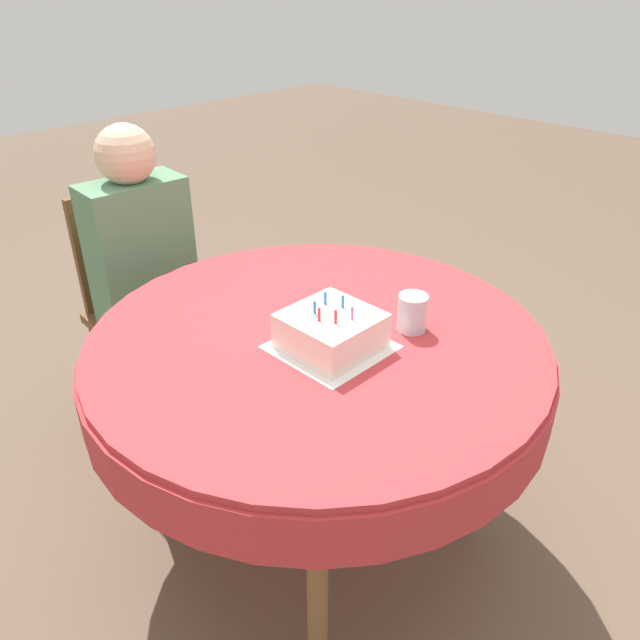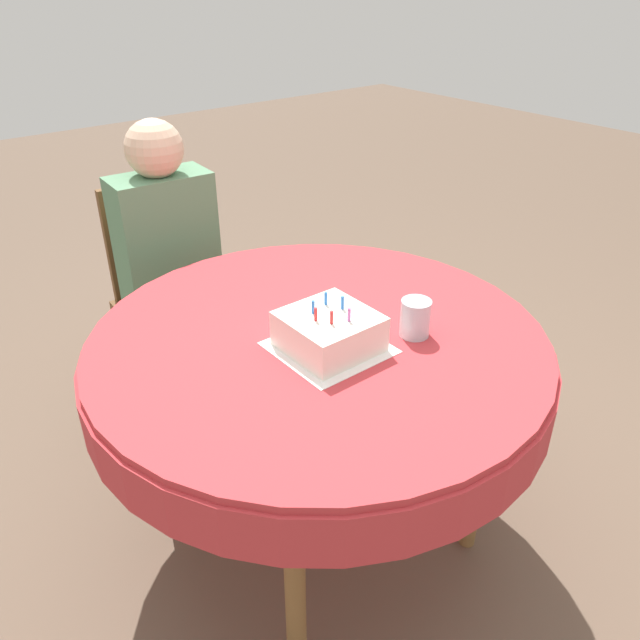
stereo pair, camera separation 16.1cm
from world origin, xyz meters
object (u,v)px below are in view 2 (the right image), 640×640
Objects in this scene: chair at (168,292)px; person at (171,250)px; drinking_glass at (415,318)px; birthday_cake at (329,331)px.

person is (-0.01, -0.09, 0.21)m from chair.
drinking_glass is (0.19, -1.12, 0.31)m from chair.
birthday_cake reaches higher than drinking_glass.
drinking_glass is at bearing -22.55° from birthday_cake.
chair is 1.18m from drinking_glass.
drinking_glass is at bearing -76.73° from chair.
birthday_cake is (-0.03, -1.03, 0.31)m from chair.
person is at bearing 88.62° from birthday_cake.
birthday_cake is at bearing 157.45° from drinking_glass.
drinking_glass is at bearing -75.60° from person.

